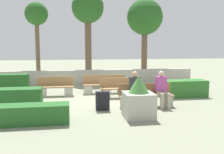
{
  "coord_description": "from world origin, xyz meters",
  "views": [
    {
      "loc": [
        -1.29,
        -9.73,
        2.21
      ],
      "look_at": [
        0.42,
        0.5,
        0.9
      ],
      "focal_mm": 40.0,
      "sensor_mm": 36.0,
      "label": 1
    }
  ],
  "objects": [
    {
      "name": "person_seated_man",
      "position": [
        1.94,
        -1.33,
        0.71
      ],
      "size": [
        0.38,
        0.64,
        1.31
      ],
      "color": "#B2A893",
      "rests_on": "ground_plane"
    },
    {
      "name": "tree_center_right",
      "position": [
        3.58,
        6.37,
        3.99
      ],
      "size": [
        2.34,
        2.34,
        5.25
      ],
      "color": "brown",
      "rests_on": "ground_plane"
    },
    {
      "name": "bench_front",
      "position": [
        1.39,
        -1.19,
        0.33
      ],
      "size": [
        1.98,
        0.48,
        0.83
      ],
      "color": "#937047",
      "rests_on": "ground_plane"
    },
    {
      "name": "bench_back",
      "position": [
        0.27,
        1.67,
        0.33
      ],
      "size": [
        2.03,
        0.48,
        0.83
      ],
      "rotation": [
        0.0,
        0.0,
        0.02
      ],
      "color": "#937047",
      "rests_on": "ground_plane"
    },
    {
      "name": "bench_right_side",
      "position": [
        -1.97,
        1.36,
        0.31
      ],
      "size": [
        1.6,
        0.48,
        0.83
      ],
      "rotation": [
        0.0,
        0.0,
        0.13
      ],
      "color": "#937047",
      "rests_on": "ground_plane"
    },
    {
      "name": "ground_plane",
      "position": [
        0.0,
        0.0,
        0.0
      ],
      "size": [
        60.0,
        60.0,
        0.0
      ],
      "primitive_type": "plane",
      "color": "gray"
    },
    {
      "name": "hedge_block_near_right",
      "position": [
        -4.11,
        3.03,
        0.41
      ],
      "size": [
        1.47,
        0.68,
        0.81
      ],
      "color": "#235623",
      "rests_on": "ground_plane"
    },
    {
      "name": "tree_leftmost",
      "position": [
        -3.3,
        6.46,
        3.96
      ],
      "size": [
        1.41,
        1.41,
        4.86
      ],
      "color": "brown",
      "rests_on": "ground_plane"
    },
    {
      "name": "planter_corner_left",
      "position": [
        0.76,
        -2.44,
        0.56
      ],
      "size": [
        0.9,
        0.9,
        1.3
      ],
      "color": "#B7B2A8",
      "rests_on": "ground_plane"
    },
    {
      "name": "hedge_block_mid_right",
      "position": [
        -3.35,
        -0.61,
        0.35
      ],
      "size": [
        2.04,
        0.69,
        0.71
      ],
      "color": "#286028",
      "rests_on": "ground_plane"
    },
    {
      "name": "perimeter_wall",
      "position": [
        0.0,
        4.82,
        0.39
      ],
      "size": [
        12.15,
        0.3,
        0.79
      ],
      "color": "#B7B2A8",
      "rests_on": "ground_plane"
    },
    {
      "name": "bench_left_side",
      "position": [
        0.82,
        0.53,
        0.32
      ],
      "size": [
        1.81,
        0.48,
        0.83
      ],
      "rotation": [
        0.0,
        0.0,
        0.06
      ],
      "color": "#937047",
      "rests_on": "ground_plane"
    },
    {
      "name": "hedge_block_mid_left",
      "position": [
        -2.4,
        -2.57,
        0.28
      ],
      "size": [
        2.09,
        0.65,
        0.55
      ],
      "color": "#286028",
      "rests_on": "ground_plane"
    },
    {
      "name": "suitcase",
      "position": [
        -0.23,
        -1.39,
        0.33
      ],
      "size": [
        0.46,
        0.25,
        0.85
      ],
      "color": "black",
      "rests_on": "ground_plane"
    },
    {
      "name": "hedge_block_near_left",
      "position": [
        3.53,
        0.32,
        0.36
      ],
      "size": [
        2.01,
        0.78,
        0.72
      ],
      "color": "#33702D",
      "rests_on": "ground_plane"
    },
    {
      "name": "person_seated_woman",
      "position": [
        0.96,
        -1.33,
        0.71
      ],
      "size": [
        0.38,
        0.64,
        1.31
      ],
      "color": "#333338",
      "rests_on": "ground_plane"
    },
    {
      "name": "tree_center_left",
      "position": [
        -0.16,
        6.21,
        4.38
      ],
      "size": [
        1.99,
        1.99,
        5.58
      ],
      "color": "brown",
      "rests_on": "ground_plane"
    }
  ]
}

